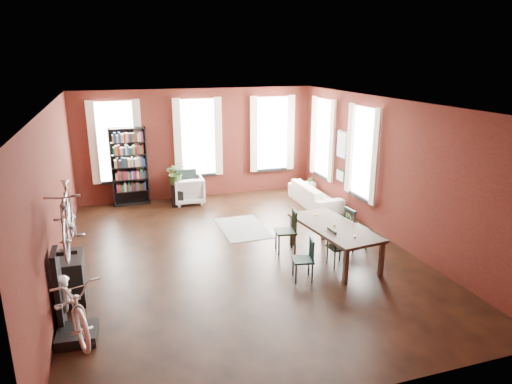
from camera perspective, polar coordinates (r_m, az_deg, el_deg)
name	(u,v)px	position (r m, az deg, el deg)	size (l,w,h in m)	color
room	(243,150)	(9.85, -1.66, 5.24)	(9.00, 9.04, 3.22)	black
dining_table	(334,243)	(9.64, 9.67, -6.25)	(0.99, 2.17, 0.74)	#47372A
dining_chair_a	(303,260)	(8.70, 5.87, -8.42)	(0.38, 0.38, 0.82)	#193735
dining_chair_b	(286,231)	(9.85, 3.72, -4.91)	(0.43, 0.43, 0.94)	black
dining_chair_c	(338,247)	(9.39, 10.19, -6.77)	(0.36, 0.36, 0.79)	black
dining_chair_d	(356,228)	(10.23, 12.38, -4.45)	(0.43, 0.43, 0.94)	#1C3E3C
bookshelf	(129,167)	(13.30, -15.54, 3.07)	(1.00, 0.32, 2.20)	black
white_armchair	(188,189)	(13.23, -8.46, 0.43)	(0.83, 0.78, 0.86)	white
cream_sofa	(315,191)	(13.01, 7.40, 0.09)	(2.08, 0.61, 0.81)	beige
striped_rug	(243,228)	(11.29, -1.69, -4.52)	(1.07, 1.71, 0.01)	black
bike_trainer	(77,335)	(7.62, -21.44, -16.27)	(0.57, 0.57, 0.17)	black
bike_wall_rack	(59,290)	(7.72, -23.43, -11.22)	(0.16, 0.60, 1.30)	black
console_table	(73,278)	(8.62, -21.95, -9.93)	(0.40, 0.80, 0.80)	black
plant_stand	(178,195)	(13.04, -9.75, -0.38)	(0.32, 0.32, 0.64)	black
plant_by_sofa	(308,190)	(14.06, 6.53, 0.19)	(0.31, 0.57, 0.25)	#2E5823
plant_small	(348,227)	(11.34, 11.41, -4.34)	(0.25, 0.48, 0.17)	#2C5522
bicycle_floor	(67,272)	(7.17, -22.54, -9.20)	(0.66, 0.99, 1.89)	silver
bicycle_hung	(65,196)	(7.16, -22.80, -0.49)	(0.47, 1.00, 1.66)	#A5A8AD
plant_on_stand	(176,175)	(12.89, -9.98, 2.07)	(0.59, 0.66, 0.51)	#355923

